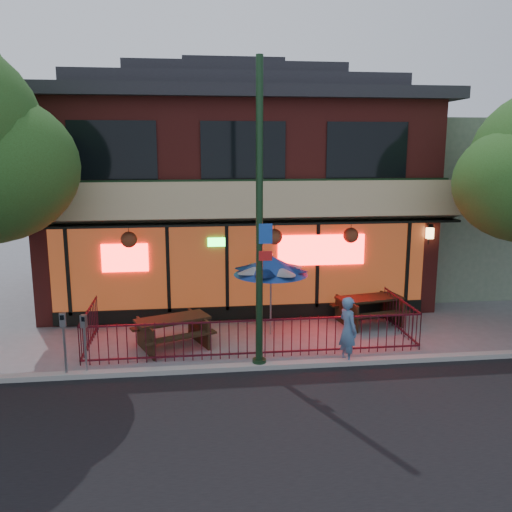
# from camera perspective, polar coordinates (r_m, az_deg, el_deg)

# --- Properties ---
(ground) EXTENTS (80.00, 80.00, 0.00)m
(ground) POSITION_cam_1_polar(r_m,az_deg,el_deg) (13.37, 0.12, -10.94)
(ground) COLOR gray
(ground) RESTS_ON ground
(curb) EXTENTS (80.00, 0.25, 0.12)m
(curb) POSITION_cam_1_polar(r_m,az_deg,el_deg) (12.89, 0.40, -11.53)
(curb) COLOR #999993
(curb) RESTS_ON ground
(restaurant_building) EXTENTS (12.96, 9.49, 8.05)m
(restaurant_building) POSITION_cam_1_polar(r_m,az_deg,el_deg) (19.47, -2.48, 8.55)
(restaurant_building) COLOR maroon
(restaurant_building) RESTS_ON ground
(neighbor_building) EXTENTS (6.00, 7.00, 6.00)m
(neighbor_building) POSITION_cam_1_polar(r_m,az_deg,el_deg) (22.68, 20.83, 5.37)
(neighbor_building) COLOR gray
(neighbor_building) RESTS_ON ground
(patio_fence) EXTENTS (8.44, 2.62, 1.00)m
(patio_fence) POSITION_cam_1_polar(r_m,az_deg,el_deg) (13.62, -0.14, -7.69)
(patio_fence) COLOR #470F1A
(patio_fence) RESTS_ON ground
(street_light) EXTENTS (0.43, 0.32, 7.00)m
(street_light) POSITION_cam_1_polar(r_m,az_deg,el_deg) (12.13, 0.37, 2.22)
(street_light) COLOR #16321A
(street_light) RESTS_ON ground
(picnic_table_left) EXTENTS (2.25, 2.01, 0.79)m
(picnic_table_left) POSITION_cam_1_polar(r_m,az_deg,el_deg) (14.20, -8.76, -7.49)
(picnic_table_left) COLOR #322012
(picnic_table_left) RESTS_ON ground
(picnic_table_right) EXTENTS (2.12, 1.77, 0.81)m
(picnic_table_right) POSITION_cam_1_polar(r_m,az_deg,el_deg) (16.20, 11.84, -5.19)
(picnic_table_right) COLOR black
(picnic_table_right) RESTS_ON ground
(patio_umbrella) EXTENTS (2.01, 2.01, 2.30)m
(patio_umbrella) POSITION_cam_1_polar(r_m,az_deg,el_deg) (14.60, 1.58, -0.96)
(patio_umbrella) COLOR gray
(patio_umbrella) RESTS_ON ground
(pedestrian) EXTENTS (0.55, 0.68, 1.63)m
(pedestrian) POSITION_cam_1_polar(r_m,az_deg,el_deg) (13.19, 9.65, -7.67)
(pedestrian) COLOR #4C7099
(pedestrian) RESTS_ON ground
(parking_meter_near) EXTENTS (0.16, 0.15, 1.43)m
(parking_meter_near) POSITION_cam_1_polar(r_m,az_deg,el_deg) (12.80, -17.61, -7.90)
(parking_meter_near) COLOR gray
(parking_meter_near) RESTS_ON ground
(parking_meter_far) EXTENTS (0.15, 0.13, 1.52)m
(parking_meter_far) POSITION_cam_1_polar(r_m,az_deg,el_deg) (12.79, -19.59, -7.77)
(parking_meter_far) COLOR gray
(parking_meter_far) RESTS_ON ground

